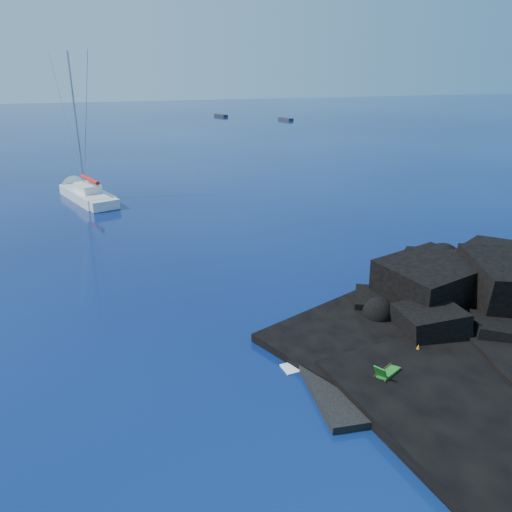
# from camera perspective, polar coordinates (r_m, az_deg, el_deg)

# --- Properties ---
(ground) EXTENTS (400.00, 400.00, 0.00)m
(ground) POSITION_cam_1_polar(r_m,az_deg,el_deg) (22.21, 6.40, -16.44)
(ground) COLOR #030833
(ground) RESTS_ON ground
(headland) EXTENTS (24.00, 24.00, 3.60)m
(headland) POSITION_cam_1_polar(r_m,az_deg,el_deg) (31.10, 26.53, -7.05)
(headland) COLOR black
(headland) RESTS_ON ground
(beach) EXTENTS (9.08, 6.86, 0.70)m
(beach) POSITION_cam_1_polar(r_m,az_deg,el_deg) (24.48, 15.82, -13.26)
(beach) COLOR black
(beach) RESTS_ON ground
(surf_foam) EXTENTS (10.00, 8.00, 0.06)m
(surf_foam) POSITION_cam_1_polar(r_m,az_deg,el_deg) (27.92, 11.62, -8.30)
(surf_foam) COLOR white
(surf_foam) RESTS_ON ground
(sailboat) EXTENTS (7.40, 14.44, 14.92)m
(sailboat) POSITION_cam_1_polar(r_m,az_deg,el_deg) (56.64, -18.70, 6.10)
(sailboat) COLOR white
(sailboat) RESTS_ON ground
(deck_chair) EXTENTS (1.63, 1.27, 1.03)m
(deck_chair) POSITION_cam_1_polar(r_m,az_deg,el_deg) (23.41, 14.89, -12.32)
(deck_chair) COLOR #17681B
(deck_chair) RESTS_ON beach
(towel) EXTENTS (2.05, 1.07, 0.05)m
(towel) POSITION_cam_1_polar(r_m,az_deg,el_deg) (23.77, 14.19, -13.11)
(towel) COLOR white
(towel) RESTS_ON beach
(sunbather) EXTENTS (1.92, 0.60, 0.26)m
(sunbather) POSITION_cam_1_polar(r_m,az_deg,el_deg) (23.69, 14.22, -12.80)
(sunbather) COLOR tan
(sunbather) RESTS_ON towel
(marker_cone) EXTENTS (0.45, 0.45, 0.53)m
(marker_cone) POSITION_cam_1_polar(r_m,az_deg,el_deg) (25.73, 18.02, -10.09)
(marker_cone) COLOR orange
(marker_cone) RESTS_ON beach
(distant_boat_a) EXTENTS (3.02, 5.10, 0.65)m
(distant_boat_a) POSITION_cam_1_polar(r_m,az_deg,el_deg) (146.32, -4.03, 15.60)
(distant_boat_a) COLOR #242529
(distant_boat_a) RESTS_ON ground
(distant_boat_b) EXTENTS (2.72, 5.08, 0.65)m
(distant_boat_b) POSITION_cam_1_polar(r_m,az_deg,el_deg) (136.26, 3.41, 15.22)
(distant_boat_b) COLOR #29292E
(distant_boat_b) RESTS_ON ground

